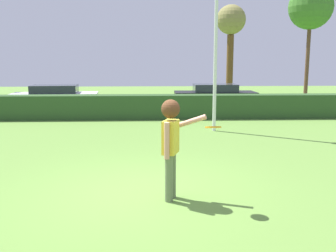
# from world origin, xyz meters

# --- Properties ---
(ground_plane) EXTENTS (60.00, 60.00, 0.00)m
(ground_plane) POSITION_xyz_m (0.00, 0.00, 0.00)
(ground_plane) COLOR olive
(person) EXTENTS (0.81, 0.54, 1.78)m
(person) POSITION_xyz_m (0.49, -0.38, 1.12)
(person) COLOR #677652
(person) RESTS_ON ground
(frisbee) EXTENTS (0.27, 0.26, 0.08)m
(frisbee) POSITION_xyz_m (1.15, -0.77, 1.37)
(frisbee) COLOR orange
(lamppost) EXTENTS (0.24, 0.24, 6.65)m
(lamppost) POSITION_xyz_m (2.35, 6.21, 3.64)
(lamppost) COLOR silver
(lamppost) RESTS_ON ground
(hedge_row) EXTENTS (28.60, 0.90, 1.01)m
(hedge_row) POSITION_xyz_m (0.00, 9.21, 0.50)
(hedge_row) COLOR #2C4C24
(hedge_row) RESTS_ON ground
(parked_car_white) EXTENTS (4.33, 2.10, 1.25)m
(parked_car_white) POSITION_xyz_m (-4.68, 12.30, 0.69)
(parked_car_white) COLOR white
(parked_car_white) RESTS_ON ground
(parked_car_black) EXTENTS (4.23, 1.87, 1.25)m
(parked_car_black) POSITION_xyz_m (3.47, 12.75, 0.69)
(parked_car_black) COLOR black
(parked_car_black) RESTS_ON ground
(willow_tree) EXTENTS (2.83, 2.83, 7.27)m
(willow_tree) POSITION_xyz_m (10.47, 18.01, 5.81)
(willow_tree) COLOR brown
(willow_tree) RESTS_ON ground
(oak_tree) EXTENTS (1.83, 1.83, 5.89)m
(oak_tree) POSITION_xyz_m (5.16, 17.28, 4.67)
(oak_tree) COLOR brown
(oak_tree) RESTS_ON ground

